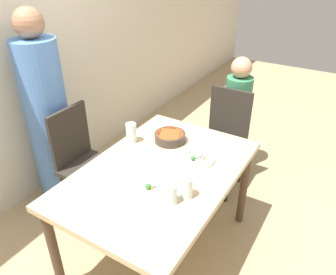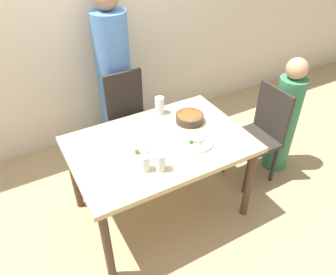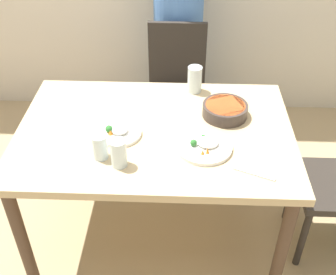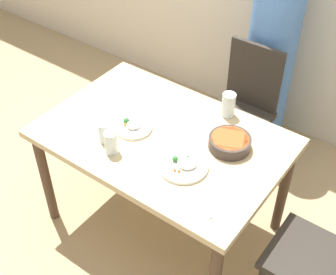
# 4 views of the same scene
# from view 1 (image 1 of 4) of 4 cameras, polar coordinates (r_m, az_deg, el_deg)

# --- Properties ---
(ground_plane) EXTENTS (10.00, 10.00, 0.00)m
(ground_plane) POSITION_cam_1_polar(r_m,az_deg,el_deg) (2.61, -1.24, -19.02)
(ground_plane) COLOR tan
(dining_table) EXTENTS (1.34, 0.90, 0.74)m
(dining_table) POSITION_cam_1_polar(r_m,az_deg,el_deg) (2.15, -1.43, -7.53)
(dining_table) COLOR tan
(dining_table) RESTS_ON ground_plane
(chair_adult_spot) EXTENTS (0.40, 0.40, 0.92)m
(chair_adult_spot) POSITION_cam_1_polar(r_m,az_deg,el_deg) (2.73, -14.51, -3.76)
(chair_adult_spot) COLOR #2D2823
(chair_adult_spot) RESTS_ON ground_plane
(chair_child_spot) EXTENTS (0.40, 0.40, 0.92)m
(chair_child_spot) POSITION_cam_1_polar(r_m,az_deg,el_deg) (2.99, 9.58, 0.05)
(chair_child_spot) COLOR #2D2823
(chair_child_spot) RESTS_ON ground_plane
(person_adult) EXTENTS (0.34, 0.34, 1.63)m
(person_adult) POSITION_cam_1_polar(r_m,az_deg,el_deg) (2.83, -20.08, 2.76)
(person_adult) COLOR #5184D1
(person_adult) RESTS_ON ground_plane
(person_child) EXTENTS (0.24, 0.24, 1.15)m
(person_child) POSITION_cam_1_polar(r_m,az_deg,el_deg) (3.21, 11.67, 3.03)
(person_child) COLOR #387F56
(person_child) RESTS_ON ground_plane
(bowl_curry) EXTENTS (0.23, 0.23, 0.07)m
(bowl_curry) POSITION_cam_1_polar(r_m,az_deg,el_deg) (2.39, 0.35, 0.09)
(bowl_curry) COLOR #3D332D
(bowl_curry) RESTS_ON dining_table
(plate_rice_adult) EXTENTS (0.26, 0.26, 0.05)m
(plate_rice_adult) POSITION_cam_1_polar(r_m,az_deg,el_deg) (2.21, 4.87, -3.41)
(plate_rice_adult) COLOR white
(plate_rice_adult) RESTS_ON dining_table
(plate_rice_child) EXTENTS (0.21, 0.21, 0.05)m
(plate_rice_child) POSITION_cam_1_polar(r_m,az_deg,el_deg) (1.96, -2.78, -8.28)
(plate_rice_child) COLOR white
(plate_rice_child) RESTS_ON dining_table
(glass_water_tall) EXTENTS (0.07, 0.07, 0.12)m
(glass_water_tall) POSITION_cam_1_polar(r_m,az_deg,el_deg) (1.83, 0.60, -9.85)
(glass_water_tall) COLOR silver
(glass_water_tall) RESTS_ON dining_table
(glass_water_short) EXTENTS (0.07, 0.07, 0.13)m
(glass_water_short) POSITION_cam_1_polar(r_m,az_deg,el_deg) (1.86, 3.29, -8.67)
(glass_water_short) COLOR silver
(glass_water_short) RESTS_ON dining_table
(glass_water_center) EXTENTS (0.08, 0.08, 0.15)m
(glass_water_center) POSITION_cam_1_polar(r_m,az_deg,el_deg) (2.38, -6.41, 0.80)
(glass_water_center) COLOR silver
(glass_water_center) RESTS_ON dining_table
(fork_steel) EXTENTS (0.17, 0.09, 0.01)m
(fork_steel) POSITION_cam_1_polar(r_m,az_deg,el_deg) (2.32, 10.84, -2.35)
(fork_steel) COLOR silver
(fork_steel) RESTS_ON dining_table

